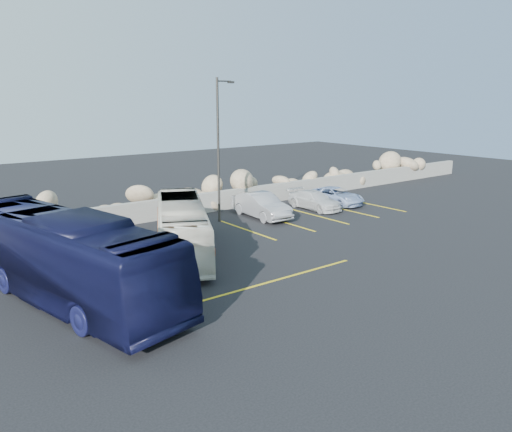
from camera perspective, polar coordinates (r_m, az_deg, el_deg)
ground at (r=20.04m, az=4.86°, el=-6.88°), size 90.00×90.00×0.00m
seawall at (r=29.50m, az=-10.95°, el=0.75°), size 60.00×0.40×1.20m
riprap_pile at (r=30.42m, az=-12.03°, el=2.42°), size 54.00×2.80×2.60m
parking_lines at (r=26.95m, az=4.24°, el=-1.53°), size 18.16×9.36×0.01m
lamppost at (r=28.03m, az=-4.25°, el=7.96°), size 1.14×0.18×8.00m
vintage_bus at (r=22.70m, az=-8.47°, el=-1.32°), size 5.75×8.76×2.44m
tour_coach at (r=18.56m, az=-21.10°, el=-4.35°), size 4.90×11.49×3.12m
car_b at (r=29.43m, az=0.62°, el=1.22°), size 1.81×4.50×1.45m
car_c at (r=31.94m, az=6.69°, el=1.81°), size 1.60×3.94×1.14m
car_d at (r=33.58m, az=9.06°, el=2.29°), size 2.08×4.14×1.13m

